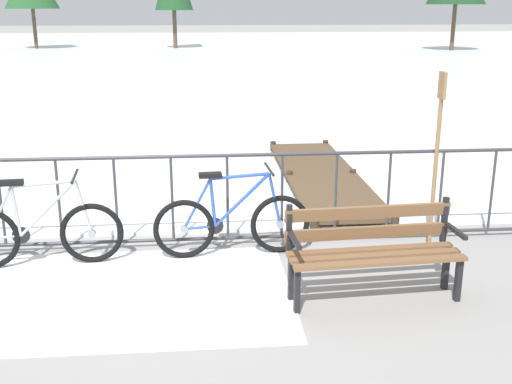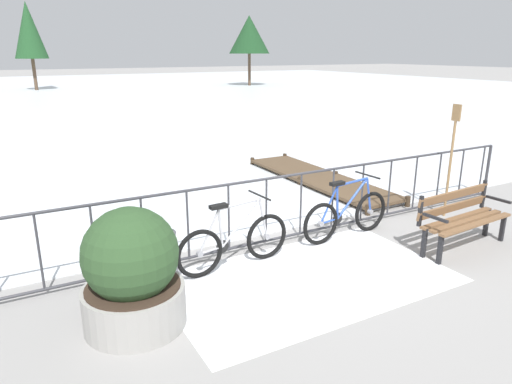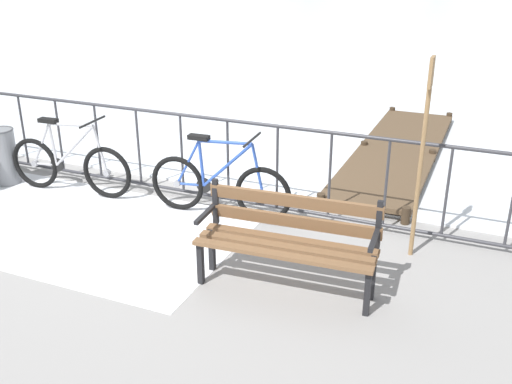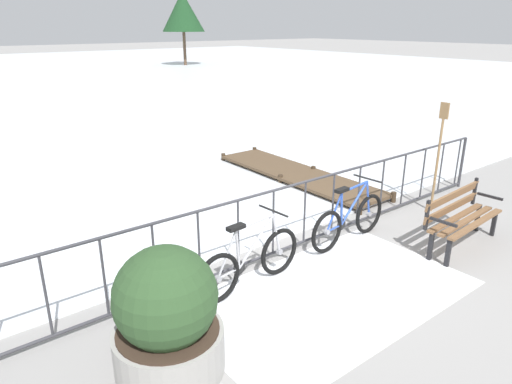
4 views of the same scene
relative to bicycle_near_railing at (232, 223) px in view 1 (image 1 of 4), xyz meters
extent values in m
plane|color=gray|center=(-0.65, 0.32, -0.37)|extent=(160.00, 160.00, 0.00)
cube|color=silver|center=(-0.65, 28.72, -0.35)|extent=(80.00, 56.00, 0.03)
cube|color=white|center=(-1.33, -0.88, -0.36)|extent=(3.67, 2.14, 0.01)
cylinder|color=#38383D|center=(-0.65, 0.32, 0.68)|extent=(9.00, 0.04, 0.04)
cylinder|color=#38383D|center=(-0.65, 0.32, -0.29)|extent=(9.00, 0.04, 0.04)
cylinder|color=#38383D|center=(-2.50, 0.32, 0.20)|extent=(0.03, 0.03, 0.97)
cylinder|color=#38383D|center=(-1.89, 0.32, 0.20)|extent=(0.03, 0.03, 0.97)
cylinder|color=#38383D|center=(-1.27, 0.32, 0.20)|extent=(0.03, 0.03, 0.97)
cylinder|color=#38383D|center=(-0.65, 0.32, 0.20)|extent=(0.03, 0.03, 0.97)
cylinder|color=#38383D|center=(-0.03, 0.32, 0.20)|extent=(0.03, 0.03, 0.97)
cylinder|color=#38383D|center=(0.58, 0.32, 0.20)|extent=(0.03, 0.03, 0.97)
cylinder|color=#38383D|center=(1.20, 0.32, 0.20)|extent=(0.03, 0.03, 0.97)
cylinder|color=#38383D|center=(1.82, 0.32, 0.20)|extent=(0.03, 0.03, 0.97)
cylinder|color=#38383D|center=(2.43, 0.32, 0.20)|extent=(0.03, 0.03, 0.97)
cylinder|color=#38383D|center=(3.05, 0.32, 0.20)|extent=(0.03, 0.03, 0.97)
torus|color=black|center=(-0.52, -0.03, -0.04)|extent=(0.66, 0.10, 0.66)
cylinder|color=gray|center=(-0.52, -0.03, -0.04)|extent=(0.08, 0.06, 0.08)
torus|color=black|center=(0.53, 0.03, -0.04)|extent=(0.66, 0.10, 0.66)
cylinder|color=gray|center=(0.53, 0.03, -0.04)|extent=(0.08, 0.06, 0.08)
cylinder|color=#2D51B2|center=(-0.21, -0.01, 0.25)|extent=(0.08, 0.04, 0.53)
cylinder|color=#2D51B2|center=(0.11, 0.01, 0.26)|extent=(0.61, 0.08, 0.59)
cylinder|color=#2D51B2|center=(0.09, 0.01, 0.53)|extent=(0.63, 0.08, 0.07)
cylinder|color=#2D51B2|center=(-0.35, -0.02, -0.03)|extent=(0.34, 0.05, 0.05)
cylinder|color=#2D51B2|center=(-0.37, -0.02, 0.24)|extent=(0.32, 0.05, 0.56)
cylinder|color=#2D51B2|center=(0.46, 0.03, 0.25)|extent=(0.16, 0.04, 0.59)
cube|color=black|center=(-0.23, -0.01, 0.55)|extent=(0.25, 0.12, 0.05)
cylinder|color=black|center=(0.40, 0.03, 0.59)|extent=(0.06, 0.52, 0.03)
cylinder|color=black|center=(-0.19, -0.01, -0.02)|extent=(0.18, 0.03, 0.18)
torus|color=black|center=(-1.49, -0.07, -0.04)|extent=(0.66, 0.11, 0.66)
cylinder|color=gray|center=(-1.49, -0.07, -0.04)|extent=(0.08, 0.07, 0.08)
cylinder|color=#B2B2B7|center=(-2.22, -0.13, 0.25)|extent=(0.08, 0.04, 0.53)
cylinder|color=#B2B2B7|center=(-1.90, -0.10, 0.26)|extent=(0.61, 0.08, 0.59)
cylinder|color=#B2B2B7|center=(-1.93, -0.10, 0.53)|extent=(0.63, 0.08, 0.07)
cylinder|color=#B2B2B7|center=(-2.37, -0.14, -0.03)|extent=(0.34, 0.05, 0.05)
cylinder|color=#B2B2B7|center=(-1.55, -0.08, 0.25)|extent=(0.16, 0.04, 0.59)
cube|color=black|center=(-2.24, -0.13, 0.55)|extent=(0.25, 0.12, 0.05)
cylinder|color=black|center=(-1.61, -0.08, 0.59)|extent=(0.07, 0.52, 0.03)
cylinder|color=black|center=(-2.20, -0.13, -0.02)|extent=(0.18, 0.03, 0.18)
cube|color=brown|center=(1.24, -1.06, 0.07)|extent=(1.60, 0.20, 0.04)
cube|color=brown|center=(1.25, -1.21, 0.07)|extent=(1.60, 0.20, 0.04)
cube|color=brown|center=(1.26, -1.36, 0.07)|extent=(1.60, 0.20, 0.04)
cube|color=brown|center=(1.23, -0.96, 0.21)|extent=(1.60, 0.16, 0.12)
cube|color=brown|center=(1.23, -0.96, 0.41)|extent=(1.60, 0.16, 0.12)
cube|color=black|center=(2.02, -1.29, -0.15)|extent=(0.05, 0.06, 0.44)
cube|color=black|center=(2.00, -1.03, -0.15)|extent=(0.05, 0.06, 0.44)
cube|color=black|center=(1.99, -0.91, 0.30)|extent=(0.05, 0.05, 0.45)
cube|color=black|center=(2.01, -1.16, 0.27)|extent=(0.07, 0.40, 0.04)
cube|color=black|center=(0.50, -1.39, -0.15)|extent=(0.05, 0.06, 0.44)
cube|color=black|center=(0.48, -1.13, -0.15)|extent=(0.05, 0.06, 0.44)
cube|color=black|center=(0.47, -1.01, 0.30)|extent=(0.05, 0.05, 0.45)
cube|color=black|center=(0.49, -1.26, 0.27)|extent=(0.07, 0.40, 0.04)
cylinder|color=#937047|center=(2.19, -0.08, 0.48)|extent=(0.04, 0.04, 1.70)
cube|color=#937047|center=(2.19, -0.08, 1.47)|extent=(0.03, 0.16, 0.28)
cube|color=brown|center=(1.52, 2.79, -0.25)|extent=(1.10, 4.34, 0.06)
cylinder|color=#3C2E20|center=(1.02, 0.62, -0.27)|extent=(0.10, 0.10, 0.20)
cylinder|color=#3C2E20|center=(2.01, 0.62, -0.27)|extent=(0.10, 0.10, 0.20)
cylinder|color=#3C2E20|center=(1.02, 2.79, -0.27)|extent=(0.10, 0.10, 0.20)
cylinder|color=#3C2E20|center=(2.01, 2.79, -0.27)|extent=(0.10, 0.10, 0.20)
cylinder|color=#3C2E20|center=(1.02, 4.96, -0.27)|extent=(0.10, 0.10, 0.20)
cylinder|color=#3C2E20|center=(2.01, 4.96, -0.27)|extent=(0.10, 0.10, 0.20)
cylinder|color=brown|center=(14.70, 30.59, 1.85)|extent=(0.24, 0.24, 4.43)
cylinder|color=brown|center=(-10.32, 34.43, 1.64)|extent=(0.22, 0.22, 4.01)
cylinder|color=brown|center=(-1.75, 34.04, 1.56)|extent=(0.25, 0.25, 3.87)
camera|label=1|loc=(-0.32, -6.40, 2.27)|focal=43.99mm
camera|label=2|loc=(-4.54, -5.27, 2.45)|focal=32.45mm
camera|label=3|loc=(2.79, -5.49, 2.50)|focal=41.07mm
camera|label=4|loc=(-5.18, -4.27, 2.86)|focal=32.39mm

